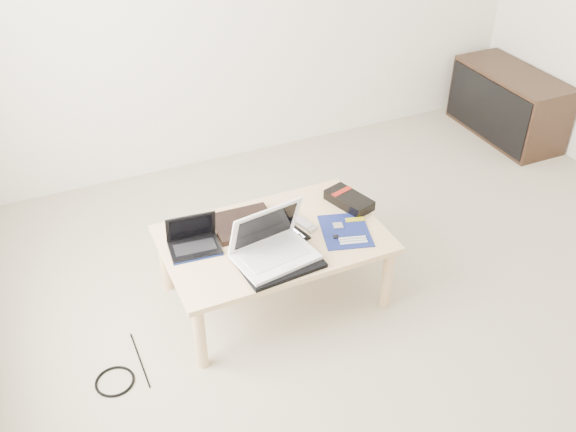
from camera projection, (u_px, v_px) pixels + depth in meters
name	position (u px, v px, depth m)	size (l,w,h in m)	color
ground	(410.00, 325.00, 3.26)	(4.00, 4.00, 0.00)	#B7A894
coffee_table	(274.00, 244.00, 3.23)	(1.10, 0.70, 0.40)	#E1BE87
media_cabinet	(507.00, 104.00, 4.78)	(0.41, 0.90, 0.50)	#3B2418
book	(244.00, 224.00, 3.27)	(0.32, 0.27, 0.03)	black
netbook	(194.00, 241.00, 3.11)	(0.26, 0.20, 0.18)	black
tablet	(280.00, 238.00, 3.18)	(0.28, 0.24, 0.01)	black
remote	(298.00, 220.00, 3.30)	(0.12, 0.24, 0.02)	#B2B3B7
neoprene_sleeve	(279.00, 262.00, 3.03)	(0.38, 0.28, 0.02)	black
white_laptop	(272.00, 246.00, 3.02)	(0.40, 0.31, 0.26)	white
motherboard	(346.00, 231.00, 3.24)	(0.31, 0.35, 0.01)	#0C1B4F
gpu_box	(349.00, 200.00, 3.42)	(0.20, 0.29, 0.06)	black
cable_coil	(246.00, 241.00, 3.16)	(0.10, 0.10, 0.01)	black
floor_cable_coil	(115.00, 381.00, 2.96)	(0.18, 0.18, 0.01)	black
floor_cable_trail	(140.00, 360.00, 3.07)	(0.01, 0.01, 0.37)	black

